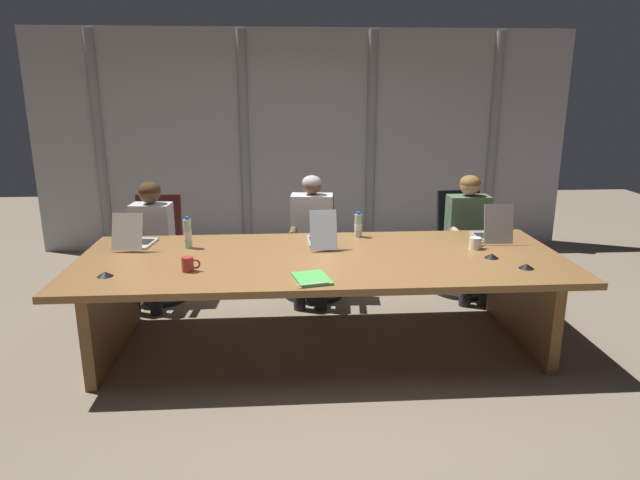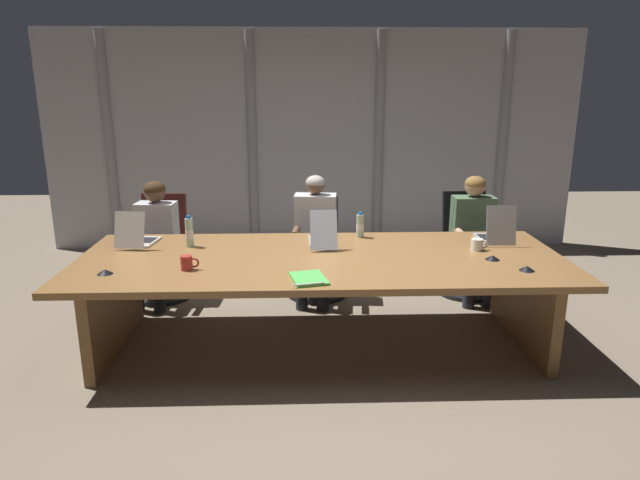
{
  "view_description": "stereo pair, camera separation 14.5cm",
  "coord_description": "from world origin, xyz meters",
  "px_view_note": "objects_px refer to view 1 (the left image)",
  "views": [
    {
      "loc": [
        -0.3,
        -4.13,
        2.02
      ],
      "look_at": [
        -0.01,
        0.13,
        0.84
      ],
      "focal_mm": 31.64,
      "sensor_mm": 36.0,
      "label": 1
    },
    {
      "loc": [
        -0.15,
        -4.14,
        2.02
      ],
      "look_at": [
        -0.01,
        0.13,
        0.84
      ],
      "focal_mm": 31.64,
      "sensor_mm": 36.0,
      "label": 2
    }
  ],
  "objects_px": {
    "laptop_left_end": "(135,240)",
    "person_left_end": "(150,236)",
    "laptop_left_mid": "(322,237)",
    "conference_mic_middle": "(105,274)",
    "office_chair_left_mid": "(313,259)",
    "conference_mic_left_side": "(527,266)",
    "person_center": "(470,228)",
    "spiral_notepad": "(312,279)",
    "coffee_mug_far": "(476,243)",
    "water_bottle_primary": "(358,226)",
    "person_left_mid": "(312,231)",
    "office_chair_left_end": "(157,260)",
    "office_chair_center": "(462,254)",
    "coffee_mug_near": "(188,264)",
    "laptop_center": "(492,233)",
    "conference_mic_right_side": "(492,256)",
    "water_bottle_secondary": "(188,234)"
  },
  "relations": [
    {
      "from": "office_chair_left_mid",
      "to": "conference_mic_left_side",
      "type": "xyz_separation_m",
      "value": [
        1.45,
        -1.57,
        0.4
      ]
    },
    {
      "from": "office_chair_center",
      "to": "spiral_notepad",
      "type": "height_order",
      "value": "office_chair_center"
    },
    {
      "from": "laptop_left_end",
      "to": "coffee_mug_far",
      "type": "relative_size",
      "value": 3.08
    },
    {
      "from": "person_left_end",
      "to": "water_bottle_primary",
      "type": "distance_m",
      "value": 1.95
    },
    {
      "from": "person_left_end",
      "to": "office_chair_left_mid",
      "type": "bearing_deg",
      "value": 101.06
    },
    {
      "from": "person_center",
      "to": "spiral_notepad",
      "type": "distance_m",
      "value": 2.24
    },
    {
      "from": "laptop_left_mid",
      "to": "person_center",
      "type": "relative_size",
      "value": 0.41
    },
    {
      "from": "person_left_mid",
      "to": "water_bottle_primary",
      "type": "distance_m",
      "value": 0.62
    },
    {
      "from": "office_chair_left_mid",
      "to": "water_bottle_primary",
      "type": "xyz_separation_m",
      "value": [
        0.36,
        -0.62,
        0.48
      ]
    },
    {
      "from": "person_center",
      "to": "person_left_mid",
      "type": "bearing_deg",
      "value": -89.57
    },
    {
      "from": "laptop_left_end",
      "to": "conference_mic_middle",
      "type": "xyz_separation_m",
      "value": [
        -0.02,
        -0.74,
        -0.04
      ]
    },
    {
      "from": "office_chair_left_end",
      "to": "spiral_notepad",
      "type": "xyz_separation_m",
      "value": [
        1.41,
        -1.71,
        0.38
      ]
    },
    {
      "from": "laptop_left_end",
      "to": "water_bottle_primary",
      "type": "relative_size",
      "value": 1.94
    },
    {
      "from": "laptop_left_end",
      "to": "water_bottle_primary",
      "type": "height_order",
      "value": "laptop_left_end"
    },
    {
      "from": "person_left_mid",
      "to": "conference_mic_middle",
      "type": "relative_size",
      "value": 10.87
    },
    {
      "from": "water_bottle_secondary",
      "to": "water_bottle_primary",
      "type": "bearing_deg",
      "value": 9.85
    },
    {
      "from": "person_left_mid",
      "to": "water_bottle_primary",
      "type": "relative_size",
      "value": 5.38
    },
    {
      "from": "office_chair_left_end",
      "to": "office_chair_center",
      "type": "height_order",
      "value": "office_chair_center"
    },
    {
      "from": "office_chair_left_end",
      "to": "spiral_notepad",
      "type": "relative_size",
      "value": 2.85
    },
    {
      "from": "office_chair_left_mid",
      "to": "office_chair_center",
      "type": "relative_size",
      "value": 0.95
    },
    {
      "from": "laptop_left_end",
      "to": "conference_mic_left_side",
      "type": "height_order",
      "value": "laptop_left_end"
    },
    {
      "from": "laptop_left_end",
      "to": "person_left_mid",
      "type": "distance_m",
      "value": 1.62
    },
    {
      "from": "person_left_end",
      "to": "water_bottle_secondary",
      "type": "distance_m",
      "value": 0.87
    },
    {
      "from": "person_center",
      "to": "coffee_mug_near",
      "type": "bearing_deg",
      "value": -61.68
    },
    {
      "from": "laptop_center",
      "to": "person_left_mid",
      "type": "bearing_deg",
      "value": 67.92
    },
    {
      "from": "person_center",
      "to": "conference_mic_middle",
      "type": "distance_m",
      "value": 3.34
    },
    {
      "from": "office_chair_left_mid",
      "to": "spiral_notepad",
      "type": "distance_m",
      "value": 1.76
    },
    {
      "from": "water_bottle_primary",
      "to": "person_left_mid",
      "type": "bearing_deg",
      "value": 129.4
    },
    {
      "from": "laptop_center",
      "to": "office_chair_center",
      "type": "relative_size",
      "value": 0.42
    },
    {
      "from": "office_chair_left_end",
      "to": "person_left_mid",
      "type": "distance_m",
      "value": 1.53
    },
    {
      "from": "office_chair_center",
      "to": "water_bottle_primary",
      "type": "bearing_deg",
      "value": -65.07
    },
    {
      "from": "laptop_center",
      "to": "water_bottle_primary",
      "type": "xyz_separation_m",
      "value": [
        -1.12,
        0.19,
        0.04
      ]
    },
    {
      "from": "laptop_left_end",
      "to": "person_left_mid",
      "type": "relative_size",
      "value": 0.36
    },
    {
      "from": "person_left_end",
      "to": "conference_mic_left_side",
      "type": "relative_size",
      "value": 10.44
    },
    {
      "from": "office_chair_left_end",
      "to": "conference_mic_left_side",
      "type": "distance_m",
      "value": 3.39
    },
    {
      "from": "office_chair_left_end",
      "to": "coffee_mug_far",
      "type": "xyz_separation_m",
      "value": [
        2.77,
        -1.05,
        0.42
      ]
    },
    {
      "from": "person_left_end",
      "to": "water_bottle_primary",
      "type": "height_order",
      "value": "person_left_end"
    },
    {
      "from": "person_left_end",
      "to": "person_left_mid",
      "type": "bearing_deg",
      "value": 95.27
    },
    {
      "from": "laptop_left_end",
      "to": "person_left_end",
      "type": "height_order",
      "value": "person_left_end"
    },
    {
      "from": "conference_mic_middle",
      "to": "laptop_left_mid",
      "type": "bearing_deg",
      "value": 24.29
    },
    {
      "from": "laptop_left_end",
      "to": "spiral_notepad",
      "type": "distance_m",
      "value": 1.67
    },
    {
      "from": "office_chair_left_mid",
      "to": "water_bottle_secondary",
      "type": "xyz_separation_m",
      "value": [
        -1.06,
        -0.86,
        0.5
      ]
    },
    {
      "from": "laptop_left_end",
      "to": "conference_mic_middle",
      "type": "relative_size",
      "value": 3.92
    },
    {
      "from": "spiral_notepad",
      "to": "office_chair_left_mid",
      "type": "bearing_deg",
      "value": 73.74
    },
    {
      "from": "laptop_left_end",
      "to": "conference_mic_middle",
      "type": "bearing_deg",
      "value": -174.01
    },
    {
      "from": "coffee_mug_far",
      "to": "person_left_mid",
      "type": "bearing_deg",
      "value": 145.05
    },
    {
      "from": "conference_mic_right_side",
      "to": "water_bottle_secondary",
      "type": "bearing_deg",
      "value": 169.41
    },
    {
      "from": "laptop_left_mid",
      "to": "conference_mic_middle",
      "type": "relative_size",
      "value": 4.37
    },
    {
      "from": "coffee_mug_far",
      "to": "conference_mic_left_side",
      "type": "distance_m",
      "value": 0.56
    },
    {
      "from": "office_chair_center",
      "to": "coffee_mug_far",
      "type": "xyz_separation_m",
      "value": [
        -0.25,
        -1.05,
        0.42
      ]
    }
  ]
}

